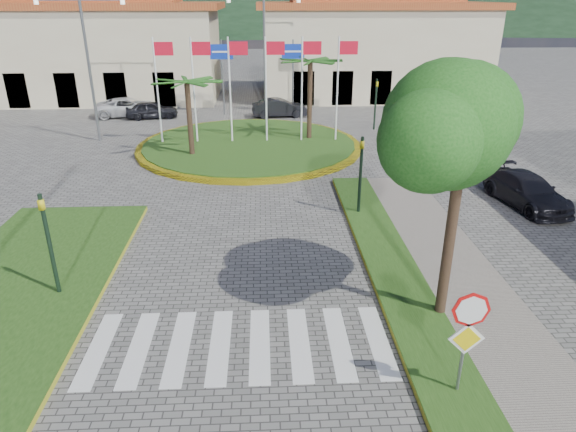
{
  "coord_description": "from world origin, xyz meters",
  "views": [
    {
      "loc": [
        0.79,
        -6.56,
        8.08
      ],
      "look_at": [
        1.51,
        8.0,
        1.77
      ],
      "focal_mm": 32.0,
      "sensor_mm": 36.0,
      "label": 1
    }
  ],
  "objects_px": {
    "white_van": "(128,107)",
    "car_side_right": "(527,190)",
    "stop_sign": "(468,328)",
    "roundabout_island": "(250,145)",
    "car_dark_b": "(280,108)",
    "deciduous_tree": "(465,130)",
    "car_dark_a": "(152,110)"
  },
  "relations": [
    {
      "from": "roundabout_island",
      "to": "stop_sign",
      "type": "relative_size",
      "value": 4.79
    },
    {
      "from": "deciduous_tree",
      "to": "car_side_right",
      "type": "xyz_separation_m",
      "value": [
        6.13,
        7.75,
        -4.53
      ]
    },
    {
      "from": "white_van",
      "to": "car_dark_a",
      "type": "height_order",
      "value": "white_van"
    },
    {
      "from": "stop_sign",
      "to": "car_dark_b",
      "type": "relative_size",
      "value": 0.68
    },
    {
      "from": "deciduous_tree",
      "to": "white_van",
      "type": "xyz_separation_m",
      "value": [
        -14.33,
        25.8,
        -4.53
      ]
    },
    {
      "from": "white_van",
      "to": "car_side_right",
      "type": "distance_m",
      "value": 27.28
    },
    {
      "from": "deciduous_tree",
      "to": "car_side_right",
      "type": "distance_m",
      "value": 10.86
    },
    {
      "from": "deciduous_tree",
      "to": "white_van",
      "type": "relative_size",
      "value": 1.46
    },
    {
      "from": "deciduous_tree",
      "to": "roundabout_island",
      "type": "bearing_deg",
      "value": 107.91
    },
    {
      "from": "white_van",
      "to": "car_dark_a",
      "type": "relative_size",
      "value": 1.31
    },
    {
      "from": "stop_sign",
      "to": "car_side_right",
      "type": "bearing_deg",
      "value": 58.05
    },
    {
      "from": "stop_sign",
      "to": "car_side_right",
      "type": "height_order",
      "value": "stop_sign"
    },
    {
      "from": "car_dark_a",
      "to": "white_van",
      "type": "bearing_deg",
      "value": 55.56
    },
    {
      "from": "deciduous_tree",
      "to": "car_side_right",
      "type": "relative_size",
      "value": 1.53
    },
    {
      "from": "car_dark_b",
      "to": "car_side_right",
      "type": "distance_m",
      "value": 19.8
    },
    {
      "from": "white_van",
      "to": "car_dark_a",
      "type": "distance_m",
      "value": 1.98
    },
    {
      "from": "stop_sign",
      "to": "roundabout_island",
      "type": "bearing_deg",
      "value": 103.73
    },
    {
      "from": "roundabout_island",
      "to": "deciduous_tree",
      "type": "relative_size",
      "value": 1.87
    },
    {
      "from": "white_van",
      "to": "car_dark_b",
      "type": "distance_m",
      "value": 10.85
    },
    {
      "from": "stop_sign",
      "to": "white_van",
      "type": "distance_m",
      "value": 31.96
    },
    {
      "from": "deciduous_tree",
      "to": "car_dark_b",
      "type": "bearing_deg",
      "value": 97.95
    },
    {
      "from": "car_dark_b",
      "to": "deciduous_tree",
      "type": "bearing_deg",
      "value": -177.86
    },
    {
      "from": "stop_sign",
      "to": "white_van",
      "type": "bearing_deg",
      "value": 115.46
    },
    {
      "from": "roundabout_island",
      "to": "white_van",
      "type": "relative_size",
      "value": 2.72
    },
    {
      "from": "roundabout_island",
      "to": "car_side_right",
      "type": "relative_size",
      "value": 2.86
    },
    {
      "from": "deciduous_tree",
      "to": "white_van",
      "type": "height_order",
      "value": "deciduous_tree"
    },
    {
      "from": "stop_sign",
      "to": "deciduous_tree",
      "type": "relative_size",
      "value": 0.39
    },
    {
      "from": "white_van",
      "to": "car_side_right",
      "type": "xyz_separation_m",
      "value": [
        20.45,
        -18.05,
        -0.0
      ]
    },
    {
      "from": "stop_sign",
      "to": "deciduous_tree",
      "type": "bearing_deg",
      "value": 78.82
    },
    {
      "from": "white_van",
      "to": "car_side_right",
      "type": "height_order",
      "value": "white_van"
    },
    {
      "from": "stop_sign",
      "to": "car_dark_a",
      "type": "bearing_deg",
      "value": 113.03
    },
    {
      "from": "roundabout_island",
      "to": "car_dark_b",
      "type": "xyz_separation_m",
      "value": [
        2.0,
        8.05,
        0.47
      ]
    }
  ]
}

